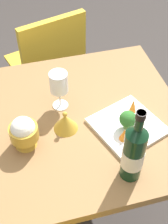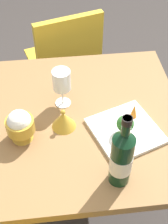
# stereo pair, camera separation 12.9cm
# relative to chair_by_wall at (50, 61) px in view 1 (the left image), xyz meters

# --- Properties ---
(ground_plane) EXTENTS (8.00, 8.00, 0.00)m
(ground_plane) POSITION_rel_chair_by_wall_xyz_m (-0.70, -0.03, -0.53)
(ground_plane) COLOR #383330
(dining_table) EXTENTS (0.85, 0.85, 0.75)m
(dining_table) POSITION_rel_chair_by_wall_xyz_m (-0.70, -0.03, 0.12)
(dining_table) COLOR olive
(dining_table) RESTS_ON ground_plane
(chair_by_wall) EXTENTS (0.50, 0.50, 0.85)m
(chair_by_wall) POSITION_rel_chair_by_wall_xyz_m (0.00, 0.00, 0.00)
(chair_by_wall) COLOR gold
(chair_by_wall) RESTS_ON ground_plane
(wine_bottle) EXTENTS (0.08, 0.08, 0.32)m
(wine_bottle) POSITION_rel_chair_by_wall_xyz_m (-1.01, -0.12, 0.34)
(wine_bottle) COLOR black
(wine_bottle) RESTS_ON dining_table
(wine_glass) EXTENTS (0.08, 0.08, 0.18)m
(wine_glass) POSITION_rel_chair_by_wall_xyz_m (-0.61, 0.05, 0.34)
(wine_glass) COLOR white
(wine_glass) RESTS_ON dining_table
(rice_bowl) EXTENTS (0.11, 0.11, 0.14)m
(rice_bowl) POSITION_rel_chair_by_wall_xyz_m (-0.78, 0.22, 0.29)
(rice_bowl) COLOR gold
(rice_bowl) RESTS_ON dining_table
(rice_bowl_lid) EXTENTS (0.10, 0.10, 0.09)m
(rice_bowl_lid) POSITION_rel_chair_by_wall_xyz_m (-0.74, 0.05, 0.25)
(rice_bowl_lid) COLOR gold
(rice_bowl_lid) RESTS_ON dining_table
(serving_plate) EXTENTS (0.32, 0.32, 0.02)m
(serving_plate) POSITION_rel_chair_by_wall_xyz_m (-0.80, -0.19, 0.22)
(serving_plate) COLOR white
(serving_plate) RESTS_ON dining_table
(broccoli_floret) EXTENTS (0.07, 0.07, 0.09)m
(broccoli_floret) POSITION_rel_chair_by_wall_xyz_m (-0.81, -0.18, 0.28)
(broccoli_floret) COLOR #729E4C
(broccoli_floret) RESTS_ON serving_plate
(carrot_garnish_left) EXTENTS (0.04, 0.04, 0.05)m
(carrot_garnish_left) POSITION_rel_chair_by_wall_xyz_m (-0.86, -0.15, 0.26)
(carrot_garnish_left) COLOR orange
(carrot_garnish_left) RESTS_ON serving_plate
(carrot_garnish_right) EXTENTS (0.03, 0.03, 0.07)m
(carrot_garnish_right) POSITION_rel_chair_by_wall_xyz_m (-0.73, -0.24, 0.27)
(carrot_garnish_right) COLOR orange
(carrot_garnish_right) RESTS_ON serving_plate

